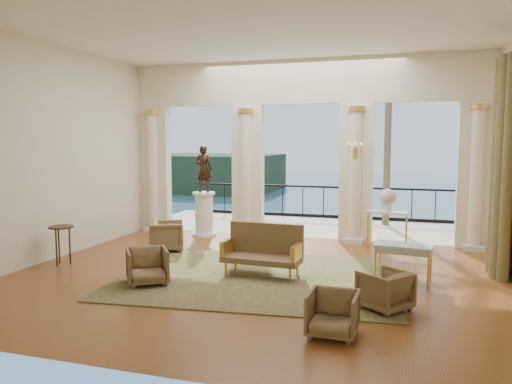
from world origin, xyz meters
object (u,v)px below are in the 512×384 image
(armchair_c, at_px, (385,288))
(side_table, at_px, (61,232))
(armchair_a, at_px, (147,265))
(statue, at_px, (203,169))
(armchair_d, at_px, (167,235))
(game_table, at_px, (404,248))
(console_table, at_px, (387,218))
(armchair_b, at_px, (333,312))
(settee, at_px, (263,250))
(pedestal, at_px, (204,215))

(armchair_c, relative_size, side_table, 0.83)
(armchair_a, distance_m, statue, 4.65)
(armchair_d, relative_size, statue, 0.62)
(armchair_a, bearing_deg, armchair_d, 74.30)
(game_table, xyz_separation_m, statue, (-5.06, 2.85, 1.16))
(statue, bearing_deg, armchair_a, 98.52)
(armchair_c, height_order, console_table, console_table)
(armchair_b, distance_m, game_table, 2.98)
(settee, relative_size, game_table, 1.41)
(settee, distance_m, statue, 4.28)
(armchair_b, xyz_separation_m, side_table, (-5.79, 2.06, 0.36))
(armchair_b, distance_m, console_table, 5.42)
(armchair_d, height_order, statue, statue)
(armchair_c, height_order, side_table, side_table)
(armchair_a, height_order, armchair_c, armchair_a)
(armchair_c, height_order, settee, settee)
(settee, height_order, console_table, settee)
(pedestal, distance_m, statue, 1.21)
(armchair_b, height_order, pedestal, pedestal)
(pedestal, bearing_deg, settee, -51.12)
(settee, relative_size, pedestal, 1.27)
(game_table, bearing_deg, statue, 157.42)
(armchair_b, xyz_separation_m, pedestal, (-4.24, 5.71, 0.24))
(console_table, bearing_deg, armchair_a, -120.34)
(armchair_b, height_order, statue, statue)
(statue, relative_size, side_table, 1.54)
(settee, bearing_deg, armchair_b, -53.82)
(armchair_a, height_order, armchair_b, armchair_a)
(armchair_d, relative_size, game_table, 0.72)
(armchair_c, xyz_separation_m, pedestal, (-4.83, 4.49, 0.23))
(armchair_d, xyz_separation_m, settee, (2.67, -1.31, 0.10))
(armchair_a, height_order, side_table, side_table)
(settee, relative_size, side_table, 1.86)
(statue, bearing_deg, side_table, 65.18)
(armchair_c, distance_m, settee, 2.62)
(armchair_b, bearing_deg, console_table, 87.06)
(armchair_a, distance_m, armchair_c, 4.03)
(armchair_b, height_order, armchair_c, armchair_c)
(armchair_d, height_order, side_table, side_table)
(armchair_b, distance_m, armchair_c, 1.35)
(armchair_b, xyz_separation_m, armchair_c, (0.59, 1.22, 0.01))
(armchair_b, bearing_deg, armchair_d, 140.10)
(armchair_d, relative_size, console_table, 0.74)
(armchair_b, relative_size, pedestal, 0.55)
(armchair_c, distance_m, game_table, 1.67)
(game_table, height_order, statue, statue)
(armchair_b, bearing_deg, armchair_a, 160.10)
(armchair_a, distance_m, settee, 2.12)
(side_table, bearing_deg, statue, 67.08)
(settee, xyz_separation_m, console_table, (2.09, 2.86, 0.27))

